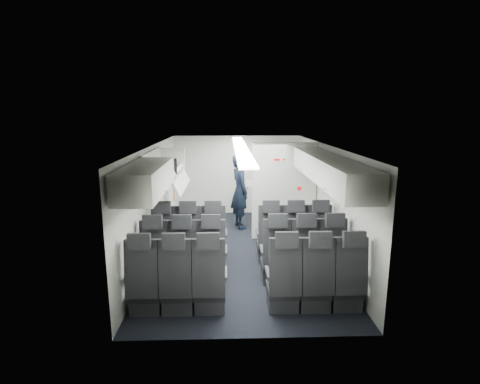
{
  "coord_description": "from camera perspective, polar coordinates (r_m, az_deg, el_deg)",
  "views": [
    {
      "loc": [
        -0.26,
        -7.19,
        2.77
      ],
      "look_at": [
        0.0,
        0.4,
        1.15
      ],
      "focal_mm": 28.0,
      "sensor_mm": 36.0,
      "label": 1
    }
  ],
  "objects": [
    {
      "name": "seat_row_rear",
      "position": [
        5.41,
        1.03,
        -13.92
      ],
      "size": [
        3.33,
        0.56,
        1.24
      ],
      "color": "#232326",
      "rests_on": "cabin_shell"
    },
    {
      "name": "carry_on_bag",
      "position": [
        6.99,
        -11.36,
        3.83
      ],
      "size": [
        0.47,
        0.36,
        0.26
      ],
      "primitive_type": "cube",
      "rotation": [
        0.0,
        0.0,
        0.14
      ],
      "color": "black",
      "rests_on": "overhead_bin_left_front_open"
    },
    {
      "name": "overhead_bin_right_front",
      "position": [
        7.19,
        11.43,
        4.53
      ],
      "size": [
        0.53,
        1.7,
        0.4
      ],
      "color": "silver",
      "rests_on": "cabin_shell"
    },
    {
      "name": "overhead_bin_right_rear",
      "position": [
        5.52,
        15.57,
        2.1
      ],
      "size": [
        0.53,
        1.8,
        0.4
      ],
      "color": "silver",
      "rests_on": "cabin_shell"
    },
    {
      "name": "galley_unit",
      "position": [
        10.15,
        4.92,
        1.67
      ],
      "size": [
        0.85,
        0.52,
        1.9
      ],
      "color": "#939399",
      "rests_on": "cabin_shell"
    },
    {
      "name": "cabin_shell",
      "position": [
        7.38,
        0.11,
        -0.85
      ],
      "size": [
        3.41,
        6.01,
        2.16
      ],
      "color": "black",
      "rests_on": "ground"
    },
    {
      "name": "seat_row_front",
      "position": [
        7.07,
        0.26,
        -7.52
      ],
      "size": [
        3.33,
        0.56,
        1.24
      ],
      "color": "#232326",
      "rests_on": "cabin_shell"
    },
    {
      "name": "papers",
      "position": [
        8.96,
        1.22,
        1.23
      ],
      "size": [
        0.2,
        0.04,
        0.14
      ],
      "primitive_type": "cube",
      "rotation": [
        0.0,
        0.0,
        0.1
      ],
      "color": "white",
      "rests_on": "flight_attendant"
    },
    {
      "name": "overhead_bin_left_front_open",
      "position": [
        7.11,
        -11.53,
        3.45
      ],
      "size": [
        0.64,
        1.7,
        0.72
      ],
      "color": "#9E9E93",
      "rests_on": "cabin_shell"
    },
    {
      "name": "boarding_door",
      "position": [
        9.03,
        -10.7,
        0.24
      ],
      "size": [
        0.12,
        1.27,
        1.86
      ],
      "color": "silver",
      "rests_on": "cabin_shell"
    },
    {
      "name": "flight_attendant",
      "position": [
        9.04,
        -0.01,
        0.12
      ],
      "size": [
        0.6,
        0.75,
        1.8
      ],
      "primitive_type": "imported",
      "rotation": [
        0.0,
        0.0,
        1.86
      ],
      "color": "black",
      "rests_on": "ground"
    },
    {
      "name": "overhead_bin_left_rear",
      "position": [
        5.39,
        -14.15,
        1.94
      ],
      "size": [
        0.53,
        1.8,
        0.4
      ],
      "color": "silver",
      "rests_on": "cabin_shell"
    },
    {
      "name": "bulkhead_partition",
      "position": [
        8.26,
        6.71,
        0.13
      ],
      "size": [
        1.4,
        0.15,
        2.13
      ],
      "color": "silver",
      "rests_on": "cabin_shell"
    },
    {
      "name": "seat_row_mid",
      "position": [
        6.23,
        0.59,
        -10.3
      ],
      "size": [
        3.33,
        0.56,
        1.24
      ],
      "color": "#232326",
      "rests_on": "cabin_shell"
    }
  ]
}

